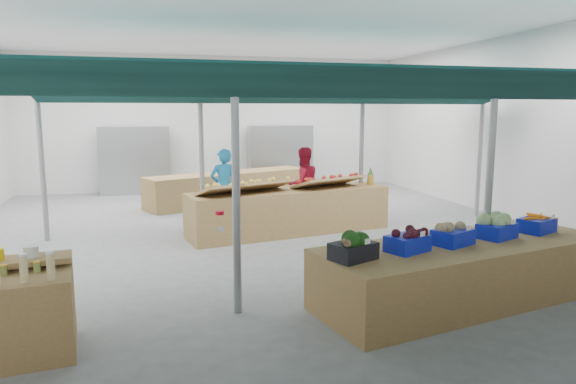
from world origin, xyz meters
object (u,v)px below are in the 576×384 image
(fruit_counter, at_px, (290,211))
(vendor_left, at_px, (224,187))
(veg_counter, at_px, (464,272))
(vendor_right, at_px, (303,184))
(crate_stack, at_px, (476,260))

(fruit_counter, bearing_deg, vendor_left, 126.72)
(veg_counter, distance_m, vendor_right, 5.44)
(crate_stack, bearing_deg, veg_counter, -133.58)
(vendor_left, bearing_deg, crate_stack, 113.32)
(fruit_counter, relative_size, vendor_right, 2.50)
(vendor_right, bearing_deg, crate_stack, 95.32)
(vendor_left, distance_m, vendor_right, 1.80)
(veg_counter, relative_size, vendor_left, 2.41)
(fruit_counter, distance_m, crate_stack, 4.03)
(fruit_counter, relative_size, crate_stack, 7.39)
(crate_stack, bearing_deg, vendor_left, 124.09)
(veg_counter, xyz_separation_m, vendor_right, (-0.62, 5.39, 0.44))
(fruit_counter, distance_m, vendor_right, 1.31)
(veg_counter, relative_size, crate_stack, 7.12)
(vendor_left, height_order, vendor_right, same)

